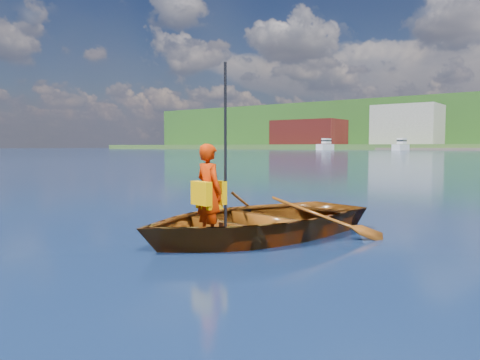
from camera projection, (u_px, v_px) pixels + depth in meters
ground at (330, 237)px, 6.69m from camera, size 600.00×600.00×0.00m
rowboat at (255, 220)px, 6.70m from camera, size 3.51×4.28×0.77m
child_paddler at (209, 191)px, 5.98m from camera, size 0.51×0.40×2.25m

